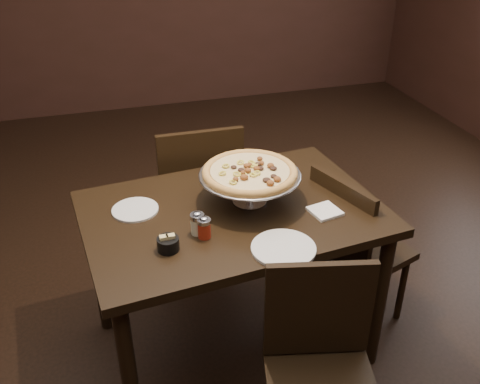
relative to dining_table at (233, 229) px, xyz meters
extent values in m
cube|color=black|center=(-0.05, 0.09, -0.73)|extent=(6.00, 7.00, 0.02)
cube|color=black|center=(0.00, 0.00, 0.09)|extent=(1.42, 1.02, 0.04)
cylinder|color=black|center=(-0.56, -0.44, -0.33)|extent=(0.07, 0.07, 0.79)
cylinder|color=black|center=(0.64, -0.32, -0.33)|extent=(0.07, 0.07, 0.79)
cylinder|color=black|center=(-0.64, 0.32, -0.33)|extent=(0.07, 0.07, 0.79)
cylinder|color=black|center=(0.56, 0.44, -0.33)|extent=(0.07, 0.07, 0.79)
cylinder|color=#B6B6BD|center=(0.09, 0.04, 0.11)|extent=(0.16, 0.16, 0.01)
cylinder|color=#B6B6BD|center=(0.09, 0.04, 0.18)|extent=(0.03, 0.03, 0.13)
cylinder|color=#B6B6BD|center=(0.09, 0.04, 0.25)|extent=(0.11, 0.11, 0.01)
cylinder|color=#A9A9AE|center=(0.09, 0.04, 0.25)|extent=(0.46, 0.46, 0.01)
torus|color=#A9A9AE|center=(0.09, 0.04, 0.26)|extent=(0.47, 0.47, 0.01)
cylinder|color=#A97032|center=(0.09, 0.04, 0.26)|extent=(0.42, 0.42, 0.01)
torus|color=#A97032|center=(0.09, 0.04, 0.27)|extent=(0.43, 0.43, 0.04)
cylinder|color=#D0B972|center=(0.09, 0.04, 0.27)|extent=(0.36, 0.36, 0.01)
cylinder|color=beige|center=(-0.19, -0.14, 0.15)|extent=(0.06, 0.06, 0.08)
cylinder|color=#B6B6BD|center=(-0.19, -0.14, 0.20)|extent=(0.06, 0.06, 0.02)
ellipsoid|color=#B6B6BD|center=(-0.19, -0.14, 0.21)|extent=(0.03, 0.03, 0.01)
cylinder|color=maroon|center=(-0.17, -0.18, 0.15)|extent=(0.05, 0.05, 0.07)
cylinder|color=#B6B6BD|center=(-0.17, -0.18, 0.19)|extent=(0.06, 0.06, 0.02)
ellipsoid|color=#B6B6BD|center=(-0.17, -0.18, 0.20)|extent=(0.03, 0.03, 0.01)
cylinder|color=black|center=(-0.33, -0.22, 0.14)|extent=(0.09, 0.09, 0.06)
cube|color=#D4BF7A|center=(-0.35, -0.22, 0.15)|extent=(0.04, 0.03, 0.06)
cube|color=#D4BF7A|center=(-0.32, -0.22, 0.15)|extent=(0.04, 0.03, 0.06)
cube|color=white|center=(0.39, -0.14, 0.12)|extent=(0.15, 0.15, 0.01)
cylinder|color=silver|center=(-0.43, 0.11, 0.12)|extent=(0.21, 0.21, 0.01)
cylinder|color=silver|center=(0.11, -0.36, 0.12)|extent=(0.27, 0.27, 0.01)
cone|color=#B6B6BD|center=(0.08, -0.12, 0.26)|extent=(0.16, 0.16, 0.00)
cylinder|color=black|center=(0.08, -0.12, 0.26)|extent=(0.12, 0.08, 0.02)
cube|color=black|center=(-0.03, 0.74, -0.25)|extent=(0.47, 0.47, 0.04)
cube|color=black|center=(-0.03, 0.53, 0.03)|extent=(0.47, 0.04, 0.49)
cylinder|color=black|center=(0.17, 0.92, -0.50)|extent=(0.04, 0.04, 0.46)
cylinder|color=black|center=(-0.21, 0.93, -0.50)|extent=(0.04, 0.04, 0.46)
cylinder|color=black|center=(0.16, 0.54, -0.50)|extent=(0.04, 0.04, 0.46)
cylinder|color=black|center=(-0.22, 0.55, -0.50)|extent=(0.04, 0.04, 0.46)
cube|color=black|center=(0.19, -0.57, -0.04)|extent=(0.42, 0.13, 0.44)
cube|color=black|center=(0.71, 0.03, -0.29)|extent=(0.54, 0.54, 0.04)
cube|color=black|center=(0.53, -0.03, -0.04)|extent=(0.16, 0.41, 0.45)
cylinder|color=black|center=(0.93, -0.08, -0.52)|extent=(0.04, 0.04, 0.42)
cylinder|color=black|center=(0.82, 0.25, -0.52)|extent=(0.04, 0.04, 0.42)
cylinder|color=black|center=(0.61, -0.19, -0.52)|extent=(0.04, 0.04, 0.42)
cylinder|color=black|center=(0.50, 0.14, -0.52)|extent=(0.04, 0.04, 0.42)
camera|label=1|loc=(-0.55, -1.99, 1.40)|focal=40.00mm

